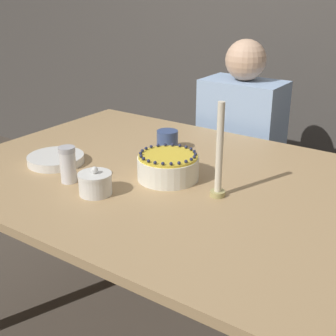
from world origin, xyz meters
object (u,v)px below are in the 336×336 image
object	(u,v)px
cake	(168,167)
candle	(219,158)
sugar_bowl	(95,183)
person_man_blue_shirt	(239,170)
sugar_shaker	(68,164)

from	to	relation	value
cake	candle	xyz separation A→B (m)	(0.22, -0.03, 0.09)
sugar_bowl	person_man_blue_shirt	world-z (taller)	person_man_blue_shirt
sugar_bowl	person_man_blue_shirt	size ratio (longest dim) A/B	0.10
cake	candle	size ratio (longest dim) A/B	0.69
cake	sugar_bowl	xyz separation A→B (m)	(-0.12, -0.24, -0.01)
sugar_bowl	person_man_blue_shirt	xyz separation A→B (m)	(0.02, 1.05, -0.30)
sugar_bowl	candle	size ratio (longest dim) A/B	0.35
sugar_shaker	candle	xyz separation A→B (m)	(0.49, 0.20, 0.07)
candle	person_man_blue_shirt	bearing A→B (deg)	111.27
cake	candle	bearing A→B (deg)	-6.92
person_man_blue_shirt	candle	bearing A→B (deg)	111.27
sugar_bowl	sugar_shaker	bearing A→B (deg)	172.05
sugar_shaker	sugar_bowl	bearing A→B (deg)	-7.95
sugar_bowl	candle	distance (m)	0.42
sugar_bowl	sugar_shaker	xyz separation A→B (m)	(-0.15, 0.02, 0.03)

